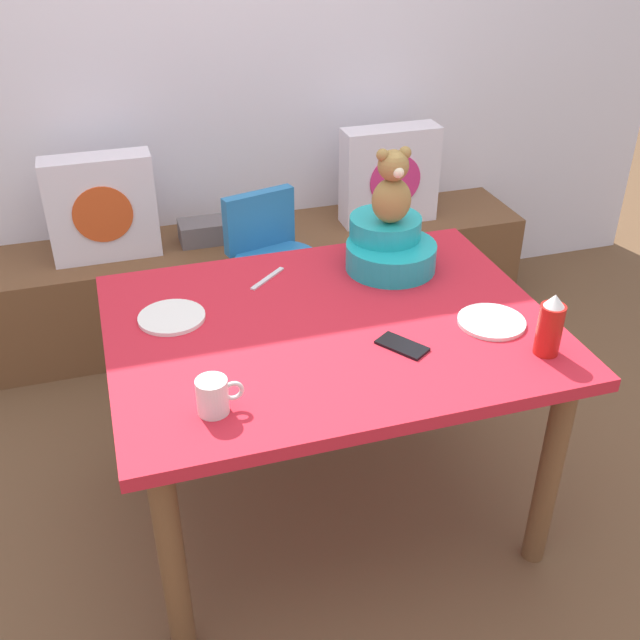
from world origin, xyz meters
TOP-DOWN VIEW (x-y plane):
  - ground_plane at (0.00, 0.00)m, footprint 8.00×8.00m
  - back_wall at (0.00, 1.52)m, footprint 4.40×0.10m
  - window_bench at (0.00, 1.25)m, footprint 2.60×0.44m
  - pillow_floral_left at (-0.60, 1.23)m, footprint 0.44×0.15m
  - pillow_floral_right at (0.68, 1.23)m, footprint 0.44×0.15m
  - book_stack at (-0.19, 1.25)m, footprint 0.20×0.14m
  - dining_table at (0.00, 0.00)m, footprint 1.30×1.00m
  - highchair at (0.03, 0.81)m, footprint 0.40×0.51m
  - infant_seat_teal at (0.30, 0.29)m, footprint 0.30×0.33m
  - teddy_bear at (0.30, 0.29)m, footprint 0.13×0.12m
  - ketchup_bottle at (0.52, -0.33)m, footprint 0.07×0.07m
  - coffee_mug at (-0.40, -0.32)m, footprint 0.12×0.08m
  - dinner_plate_near at (0.45, -0.14)m, footprint 0.20×0.20m
  - dinner_plate_far at (-0.45, 0.16)m, footprint 0.20×0.20m
  - cell_phone at (0.15, -0.18)m, footprint 0.14×0.16m
  - table_fork at (-0.11, 0.32)m, footprint 0.14×0.12m

SIDE VIEW (x-z plane):
  - ground_plane at x=0.00m, z-range 0.00..0.00m
  - window_bench at x=0.00m, z-range 0.00..0.46m
  - book_stack at x=-0.19m, z-range 0.46..0.56m
  - highchair at x=0.03m, z-range 0.13..0.92m
  - dining_table at x=0.00m, z-range 0.27..1.01m
  - pillow_floral_left at x=-0.60m, z-range 0.46..0.90m
  - pillow_floral_right at x=0.68m, z-range 0.46..0.90m
  - table_fork at x=-0.11m, z-range 0.74..0.75m
  - cell_phone at x=0.15m, z-range 0.74..0.75m
  - dinner_plate_near at x=0.45m, z-range 0.74..0.75m
  - dinner_plate_far at x=-0.45m, z-range 0.74..0.75m
  - coffee_mug at x=-0.40m, z-range 0.74..0.84m
  - infant_seat_teal at x=0.30m, z-range 0.73..0.89m
  - ketchup_bottle at x=0.52m, z-range 0.73..0.92m
  - teddy_bear at x=0.30m, z-range 0.89..1.14m
  - back_wall at x=0.00m, z-range 0.00..2.60m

